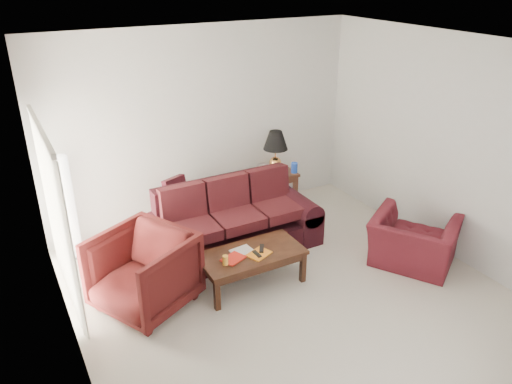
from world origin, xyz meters
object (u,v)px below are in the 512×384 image
floor_lamp (67,208)px  armchair_right (413,242)px  coffee_table (251,268)px  end_table (275,190)px  sofa (235,219)px  armchair_left (143,272)px

floor_lamp → armchair_right: floor_lamp is taller
coffee_table → end_table: bearing=48.3°
sofa → armchair_left: size_ratio=2.31×
coffee_table → sofa: bearing=74.2°
floor_lamp → armchair_left: 1.70m
sofa → floor_lamp: floor_lamp is taller
end_table → armchair_right: 2.51m
end_table → coffee_table: end_table is taller
floor_lamp → coffee_table: bearing=-44.0°
armchair_left → floor_lamp: bearing=171.4°
sofa → coffee_table: sofa is taller
sofa → armchair_right: bearing=-39.6°
end_table → floor_lamp: bearing=179.1°
floor_lamp → coffee_table: floor_lamp is taller
armchair_left → coffee_table: size_ratio=0.79×
sofa → armchair_left: sofa is taller
armchair_left → end_table: bearing=92.2°
sofa → coffee_table: (-0.19, -0.84, -0.26)m
floor_lamp → armchair_right: (3.99, -2.45, -0.41)m
sofa → armchair_left: 1.64m
armchair_right → sofa: bearing=20.8°
sofa → armchair_right: 2.45m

